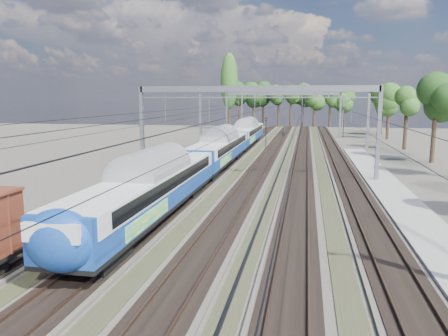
% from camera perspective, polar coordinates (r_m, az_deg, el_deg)
% --- Properties ---
extents(track_bed, '(21.00, 130.00, 0.34)m').
position_cam_1_polar(track_bed, '(57.84, 5.70, 1.39)').
color(track_bed, '#47423A').
rests_on(track_bed, ground).
extents(platform, '(3.00, 70.00, 0.30)m').
position_cam_1_polar(platform, '(33.76, 22.53, -4.75)').
color(platform, gray).
rests_on(platform, ground).
extents(catenary, '(25.65, 130.00, 9.00)m').
position_cam_1_polar(catenary, '(64.97, 6.68, 7.80)').
color(catenary, gray).
rests_on(catenary, ground).
extents(tree_belt, '(39.66, 102.04, 11.85)m').
position_cam_1_polar(tree_belt, '(108.00, 11.97, 9.27)').
color(tree_belt, black).
rests_on(tree_belt, ground).
extents(poplar, '(4.40, 4.40, 19.04)m').
position_cam_1_polar(poplar, '(111.88, 0.69, 11.20)').
color(poplar, black).
rests_on(poplar, ground).
extents(emu_train, '(3.15, 66.67, 4.61)m').
position_cam_1_polar(emu_train, '(48.56, -0.58, 3.07)').
color(emu_train, black).
rests_on(emu_train, ground).
extents(worker, '(0.54, 0.69, 1.67)m').
position_cam_1_polar(worker, '(90.69, 7.82, 4.61)').
color(worker, black).
rests_on(worker, ground).
extents(signal_near, '(0.32, 0.29, 5.11)m').
position_cam_1_polar(signal_near, '(65.66, 5.50, 5.06)').
color(signal_near, black).
rests_on(signal_near, ground).
extents(signal_far, '(0.42, 0.39, 6.20)m').
position_cam_1_polar(signal_far, '(91.36, 15.37, 6.35)').
color(signal_far, black).
rests_on(signal_far, ground).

